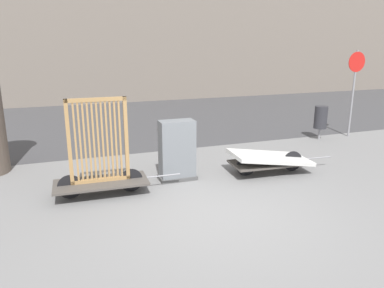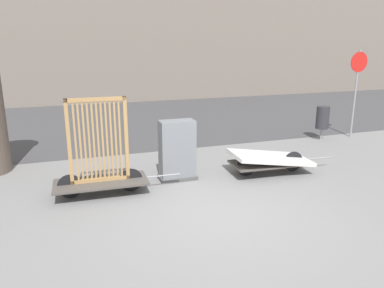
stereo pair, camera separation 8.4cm
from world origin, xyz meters
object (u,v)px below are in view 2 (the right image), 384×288
Objects in this scene: utility_cabinet at (177,152)px; trash_bin at (323,118)px; bike_cart_with_mattress at (271,159)px; bike_cart_with_bedframe at (100,164)px; sign_post at (357,81)px.

utility_cabinet reaches higher than trash_bin.
utility_cabinet is at bearing 174.31° from bike_cart_with_mattress.
bike_cart_with_bedframe reaches higher than utility_cabinet.
utility_cabinet is 5.48m from trash_bin.
bike_cart_with_bedframe is at bearing -164.54° from sign_post.
bike_cart_with_mattress is 1.94× the size of utility_cabinet.
utility_cabinet is 1.27× the size of trash_bin.
utility_cabinet is 6.64m from sign_post.
sign_post reaches higher than bike_cart_with_mattress.
bike_cart_with_mattress is at bearing 1.73° from bike_cart_with_bedframe.
trash_bin is at bearing 179.56° from sign_post.
sign_post is at bearing -0.44° from trash_bin.
bike_cart_with_bedframe is 3.76m from bike_cart_with_mattress.
bike_cart_with_bedframe is 1.92× the size of utility_cabinet.
bike_cart_with_bedframe is 8.29m from sign_post.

